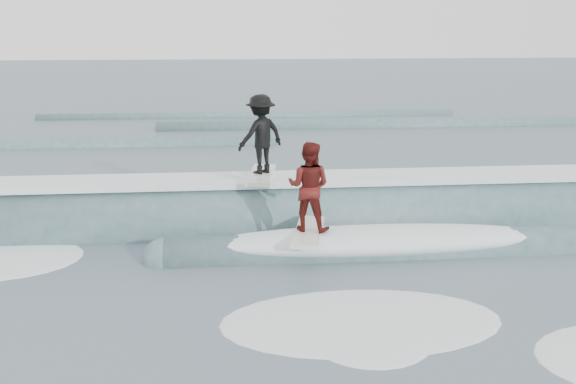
{
  "coord_description": "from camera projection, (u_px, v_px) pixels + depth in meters",
  "views": [
    {
      "loc": [
        -1.3,
        -11.97,
        4.78
      ],
      "look_at": [
        0.0,
        2.0,
        1.1
      ],
      "focal_mm": 40.0,
      "sensor_mm": 36.0,
      "label": 1
    }
  ],
  "objects": [
    {
      "name": "ground",
      "position": [
        297.0,
        270.0,
        12.86
      ],
      "size": [
        160.0,
        160.0,
        0.0
      ],
      "primitive_type": "plane",
      "color": "#41545F",
      "rests_on": "ground"
    },
    {
      "name": "breaking_wave",
      "position": [
        295.0,
        226.0,
        15.5
      ],
      "size": [
        21.11,
        3.94,
        2.32
      ],
      "color": "#385C5F",
      "rests_on": "ground"
    },
    {
      "name": "surfer_black",
      "position": [
        261.0,
        137.0,
        15.15
      ],
      "size": [
        1.39,
        2.06,
        1.97
      ],
      "color": "silver",
      "rests_on": "ground"
    },
    {
      "name": "surfer_red",
      "position": [
        309.0,
        190.0,
        13.3
      ],
      "size": [
        1.11,
        2.07,
        1.98
      ],
      "color": "silver",
      "rests_on": "ground"
    },
    {
      "name": "whitewater",
      "position": [
        327.0,
        314.0,
        10.91
      ],
      "size": [
        14.2,
        7.37,
        0.1
      ],
      "color": "white",
      "rests_on": "ground"
    },
    {
      "name": "far_swells",
      "position": [
        241.0,
        130.0,
        29.8
      ],
      "size": [
        38.76,
        8.65,
        0.8
      ],
      "color": "#385C5F",
      "rests_on": "ground"
    }
  ]
}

